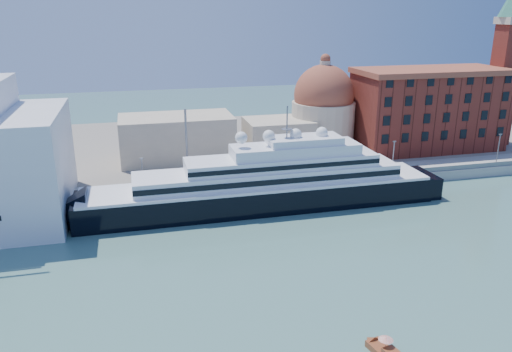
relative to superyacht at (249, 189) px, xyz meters
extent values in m
plane|color=#3C6863|center=(8.20, -23.00, -4.45)|extent=(400.00, 400.00, 0.00)
cube|color=gray|center=(8.20, 11.00, -3.20)|extent=(180.00, 10.00, 2.50)
cube|color=slate|center=(8.20, 52.00, -3.45)|extent=(260.00, 72.00, 2.00)
cube|color=slate|center=(8.20, 6.50, -1.35)|extent=(180.00, 0.10, 1.20)
cube|color=black|center=(2.35, 0.00, -2.30)|extent=(76.54, 11.78, 6.38)
cone|color=black|center=(-37.88, 0.00, -2.30)|extent=(9.81, 11.78, 11.78)
cube|color=black|center=(40.62, 0.00, -2.49)|extent=(5.89, 10.79, 5.89)
cube|color=white|center=(2.35, 0.00, 1.14)|extent=(74.58, 11.97, 0.59)
cube|color=white|center=(4.31, 0.00, 2.91)|extent=(56.92, 9.81, 2.94)
cube|color=black|center=(4.31, -4.90, 2.91)|extent=(56.92, 0.15, 1.18)
cube|color=white|center=(7.26, 0.00, 5.65)|extent=(41.22, 8.83, 2.55)
cube|color=white|center=(10.20, 0.00, 8.11)|extent=(27.48, 7.85, 2.36)
cube|color=white|center=(12.16, 0.00, 10.07)|extent=(15.70, 6.87, 1.57)
cylinder|color=slate|center=(8.24, 0.00, 14.19)|extent=(0.29, 0.29, 6.87)
sphere|color=white|center=(-1.58, 0.00, 11.44)|extent=(2.55, 2.55, 2.55)
sphere|color=white|center=(4.31, 0.00, 11.44)|extent=(2.55, 2.55, 2.55)
sphere|color=white|center=(10.20, 0.00, 11.44)|extent=(2.55, 2.55, 2.55)
sphere|color=white|center=(16.09, 0.00, 11.44)|extent=(2.55, 2.55, 2.55)
cube|color=white|center=(-47.07, -2.88, -3.93)|extent=(11.12, 6.56, 1.41)
cube|color=white|center=(-45.39, -3.41, -2.78)|extent=(4.02, 3.16, 1.06)
cylinder|color=slate|center=(5.19, -51.24, -2.79)|extent=(0.06, 0.06, 1.66)
cone|color=red|center=(5.19, -51.24, -1.86)|extent=(1.87, 1.87, 0.42)
cube|color=maroon|center=(60.20, 29.00, 8.55)|extent=(42.00, 18.00, 22.00)
cube|color=brown|center=(60.20, 29.00, 20.05)|extent=(43.00, 19.00, 1.50)
cube|color=maroon|center=(84.20, 29.00, 15.05)|extent=(6.00, 6.00, 35.00)
cube|color=beige|center=(84.20, 29.00, 33.55)|extent=(7.00, 7.00, 2.00)
cylinder|color=beige|center=(30.20, 35.00, 4.55)|extent=(18.00, 18.00, 14.00)
sphere|color=brown|center=(30.20, 35.00, 13.55)|extent=(17.00, 17.00, 17.00)
cylinder|color=beige|center=(30.20, 35.00, 21.55)|extent=(3.00, 3.00, 3.00)
cube|color=beige|center=(16.20, 33.00, 2.55)|extent=(18.00, 14.00, 10.00)
cube|color=beige|center=(-11.80, 35.00, 3.55)|extent=(30.00, 16.00, 12.00)
cylinder|color=slate|center=(-21.80, 8.00, 2.05)|extent=(0.24, 0.24, 8.00)
cube|color=slate|center=(-21.80, 8.00, 6.15)|extent=(0.80, 0.30, 0.25)
cylinder|color=slate|center=(8.20, 8.00, 2.05)|extent=(0.24, 0.24, 8.00)
cube|color=slate|center=(8.20, 8.00, 6.15)|extent=(0.80, 0.30, 0.25)
cylinder|color=slate|center=(38.20, 8.00, 2.05)|extent=(0.24, 0.24, 8.00)
cube|color=slate|center=(38.20, 8.00, 6.15)|extent=(0.80, 0.30, 0.25)
cylinder|color=slate|center=(68.20, 8.00, 2.05)|extent=(0.24, 0.24, 8.00)
cube|color=slate|center=(68.20, 8.00, 6.15)|extent=(0.80, 0.30, 0.25)
cylinder|color=slate|center=(-11.80, 10.00, 7.05)|extent=(0.50, 0.50, 18.00)
camera|label=1|loc=(-22.85, -97.52, 36.40)|focal=35.00mm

